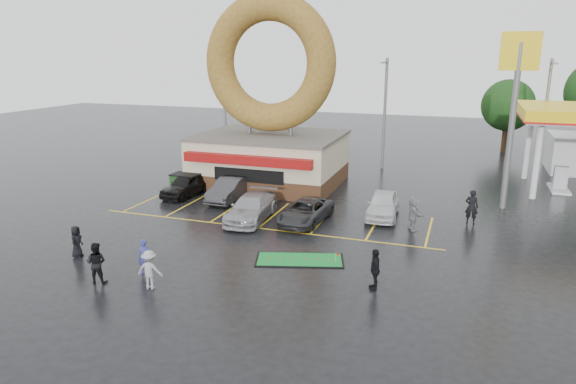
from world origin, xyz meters
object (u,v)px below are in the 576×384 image
(donut_shop, at_px, (270,124))
(streetlight_mid, at_px, (385,111))
(person_cameraman, at_px, (375,269))
(person_blue, at_px, (144,257))
(car_dgrey, at_px, (230,189))
(car_grey, at_px, (306,211))
(shell_sign, at_px, (516,88))
(car_white, at_px, (383,204))
(dumpster, at_px, (186,184))
(putting_green, at_px, (300,260))
(streetlight_left, at_px, (224,107))
(car_silver, at_px, (251,208))
(streetlight_right, at_px, (545,116))
(car_black, at_px, (186,185))

(donut_shop, relative_size, streetlight_mid, 1.50)
(person_cameraman, bearing_deg, person_blue, -96.33)
(car_dgrey, bearing_deg, car_grey, -23.88)
(donut_shop, relative_size, car_grey, 2.94)
(shell_sign, relative_size, person_blue, 6.60)
(car_white, distance_m, dumpster, 13.69)
(car_dgrey, xyz_separation_m, person_cameraman, (11.31, -10.04, 0.13))
(putting_green, bearing_deg, shell_sign, 52.33)
(streetlight_mid, height_order, person_blue, streetlight_mid)
(donut_shop, distance_m, streetlight_left, 9.87)
(shell_sign, bearing_deg, person_blue, -133.95)
(car_dgrey, height_order, car_silver, car_dgrey)
(car_silver, relative_size, car_white, 1.13)
(shell_sign, xyz_separation_m, streetlight_right, (3.00, 9.92, -2.60))
(donut_shop, height_order, car_silver, donut_shop)
(streetlight_mid, distance_m, car_white, 13.94)
(car_dgrey, height_order, dumpster, car_dgrey)
(shell_sign, bearing_deg, car_white, -148.14)
(streetlight_mid, xyz_separation_m, person_blue, (-6.34, -24.83, -3.98))
(car_silver, bearing_deg, putting_green, -50.43)
(donut_shop, xyz_separation_m, car_black, (-4.17, -4.97, -3.74))
(streetlight_left, distance_m, car_grey, 19.46)
(person_cameraman, bearing_deg, streetlight_mid, 171.21)
(donut_shop, xyz_separation_m, person_cameraman, (10.41, -15.01, -3.59))
(donut_shop, bearing_deg, car_grey, -56.17)
(putting_green, bearing_deg, car_dgrey, 132.40)
(car_dgrey, height_order, person_cameraman, person_cameraman)
(dumpster, bearing_deg, putting_green, -34.76)
(person_blue, bearing_deg, car_black, 98.70)
(streetlight_left, xyz_separation_m, person_cameraman, (17.41, -21.95, -3.91))
(car_grey, distance_m, putting_green, 5.71)
(car_dgrey, bearing_deg, putting_green, -47.36)
(car_grey, bearing_deg, streetlight_right, 55.52)
(car_black, bearing_deg, donut_shop, 57.04)
(car_grey, bearing_deg, person_cameraman, -49.01)
(person_cameraman, bearing_deg, streetlight_left, -158.82)
(streetlight_left, height_order, streetlight_mid, same)
(shell_sign, distance_m, car_white, 10.42)
(car_black, bearing_deg, car_dgrey, 7.04)
(car_grey, xyz_separation_m, dumpster, (-9.65, 3.21, 0.01))
(shell_sign, xyz_separation_m, car_silver, (-13.94, -7.37, -6.65))
(shell_sign, relative_size, car_silver, 2.12)
(streetlight_left, relative_size, dumpster, 5.00)
(streetlight_mid, bearing_deg, car_dgrey, -121.47)
(streetlight_left, bearing_deg, streetlight_mid, 4.09)
(person_blue, height_order, person_cameraman, person_cameraman)
(streetlight_mid, xyz_separation_m, person_cameraman, (3.41, -22.95, -3.91))
(car_grey, height_order, car_white, car_white)
(donut_shop, distance_m, putting_green, 15.38)
(shell_sign, xyz_separation_m, car_black, (-20.17, -4.00, -6.65))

